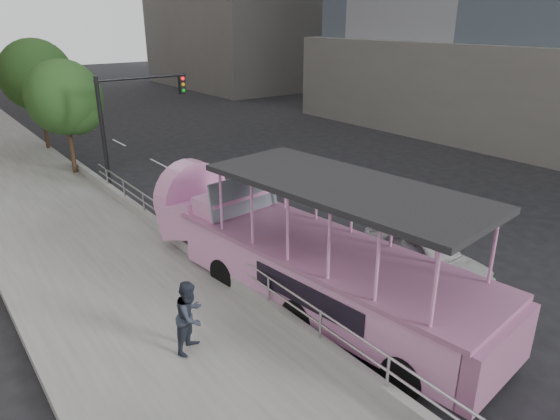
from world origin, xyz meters
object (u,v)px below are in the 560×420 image
object	(u,v)px
traffic_signal	(128,114)
duck_boat	(297,252)
car	(425,254)
street_tree_far	(39,78)
pedestrian_mid	(190,316)
parking_sign	(224,225)
street_tree_near	(67,100)

from	to	relation	value
traffic_signal	duck_boat	bearing A→B (deg)	-90.09
car	street_tree_far	world-z (taller)	street_tree_far
pedestrian_mid	traffic_signal	world-z (taller)	traffic_signal
duck_boat	parking_sign	size ratio (longest dim) A/B	4.48
duck_boat	street_tree_far	size ratio (longest dim) A/B	1.80
parking_sign	street_tree_near	bearing A→B (deg)	93.11
parking_sign	street_tree_far	world-z (taller)	street_tree_far
street_tree_near	pedestrian_mid	bearing A→B (deg)	-97.49
pedestrian_mid	street_tree_far	xyz separation A→B (m)	(2.31, 22.08, 3.13)
pedestrian_mid	street_tree_near	xyz separation A→B (m)	(2.11, 16.08, 2.65)
pedestrian_mid	traffic_signal	size ratio (longest dim) A/B	0.34
duck_boat	street_tree_near	bearing A→B (deg)	95.87
traffic_signal	street_tree_near	size ratio (longest dim) A/B	0.91
street_tree_near	street_tree_far	distance (m)	6.02
duck_boat	pedestrian_mid	distance (m)	3.77
duck_boat	car	size ratio (longest dim) A/B	2.77
street_tree_near	street_tree_far	size ratio (longest dim) A/B	0.89
traffic_signal	street_tree_near	xyz separation A→B (m)	(-1.60, 3.43, 0.32)
duck_boat	street_tree_near	world-z (taller)	street_tree_near
car	street_tree_far	bearing A→B (deg)	103.41
duck_boat	car	xyz separation A→B (m)	(3.96, -1.36, -0.69)
traffic_signal	street_tree_near	world-z (taller)	street_tree_near
traffic_signal	street_tree_near	distance (m)	3.80
parking_sign	traffic_signal	size ratio (longest dim) A/B	0.50
parking_sign	pedestrian_mid	bearing A→B (deg)	-131.81
street_tree_far	car	bearing A→B (deg)	-76.78
duck_boat	pedestrian_mid	xyz separation A→B (m)	(-3.69, -0.72, -0.23)
car	street_tree_near	world-z (taller)	street_tree_near
parking_sign	street_tree_far	xyz separation A→B (m)	(-0.50, 18.93, 2.67)
traffic_signal	street_tree_far	world-z (taller)	street_tree_far
pedestrian_mid	street_tree_near	size ratio (longest dim) A/B	0.31
traffic_signal	parking_sign	bearing A→B (deg)	-95.38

